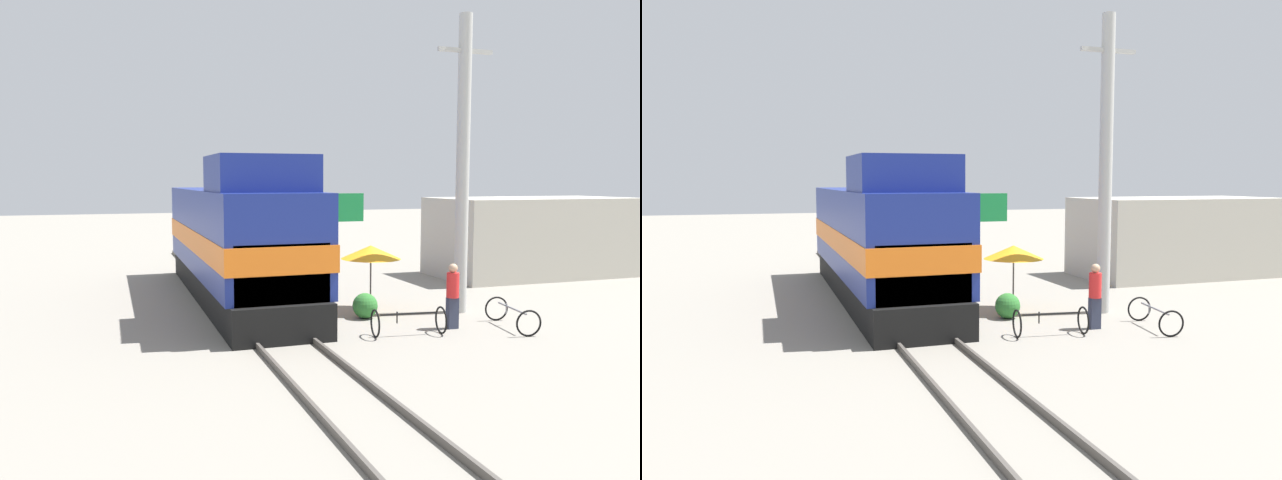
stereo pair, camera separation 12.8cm
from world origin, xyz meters
TOP-DOWN VIEW (x-y plane):
  - ground_plane at (0.00, 0.00)m, footprint 120.00×120.00m
  - rail_near at (-0.72, 0.00)m, footprint 0.08×35.00m
  - rail_far at (0.72, 0.00)m, footprint 0.08×35.00m
  - locomotive at (0.00, 3.08)m, footprint 2.91×13.03m
  - utility_pole at (6.10, -0.92)m, footprint 1.80×0.39m
  - vendor_umbrella at (3.58, 0.13)m, footprint 1.84×1.84m
  - billboard_sign at (4.05, 4.75)m, footprint 2.41×0.12m
  - shrub_cluster at (3.01, -0.80)m, footprint 0.74×0.74m
  - person_bystander at (4.77, -2.71)m, footprint 0.34×0.34m
  - bicycle at (6.31, -3.22)m, footprint 0.99×2.00m
  - bicycle_spare at (3.28, -3.05)m, footprint 1.92×0.93m
  - building_block_distant at (12.91, 4.67)m, footprint 8.25×4.13m

SIDE VIEW (x-z plane):
  - ground_plane at x=0.00m, z-range 0.00..0.00m
  - rail_near at x=-0.72m, z-range 0.00..0.15m
  - rail_far at x=0.72m, z-range 0.00..0.15m
  - bicycle at x=6.31m, z-range 0.01..0.71m
  - shrub_cluster at x=3.01m, z-range 0.00..0.74m
  - bicycle_spare at x=3.28m, z-range 0.01..0.74m
  - person_bystander at x=4.77m, z-range 0.08..1.86m
  - building_block_distant at x=12.91m, z-range 0.00..3.28m
  - vendor_umbrella at x=3.58m, z-range 0.80..2.83m
  - locomotive at x=0.00m, z-range -0.35..4.34m
  - billboard_sign at x=4.05m, z-range 0.97..4.48m
  - utility_pole at x=6.10m, z-range 0.06..8.94m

